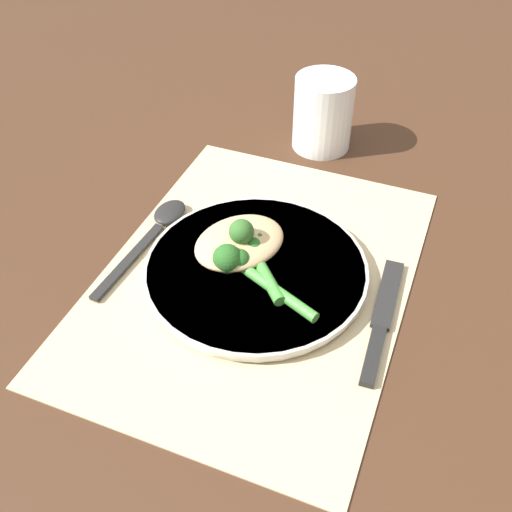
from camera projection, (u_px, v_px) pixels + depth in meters
ground_plane at (256, 278)px, 0.66m from camera, size 3.00×3.00×0.00m
placemat at (256, 277)px, 0.66m from camera, size 0.44×0.32×0.00m
plate at (256, 270)px, 0.65m from camera, size 0.24×0.24×0.01m
chicken_fillet at (239, 242)px, 0.66m from camera, size 0.13×0.12×0.02m
pesto_dollop_primary at (241, 232)px, 0.64m from camera, size 0.03×0.03×0.03m
broccoli_stalk_front at (254, 253)px, 0.65m from camera, size 0.09×0.08×0.02m
broccoli_stalk_rear at (241, 265)px, 0.63m from camera, size 0.07×0.13×0.03m
knife at (382, 320)px, 0.61m from camera, size 0.17×0.03×0.01m
spoon at (160, 223)px, 0.71m from camera, size 0.18×0.04×0.01m
water_glass at (323, 113)px, 0.82m from camera, size 0.08×0.08×0.10m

